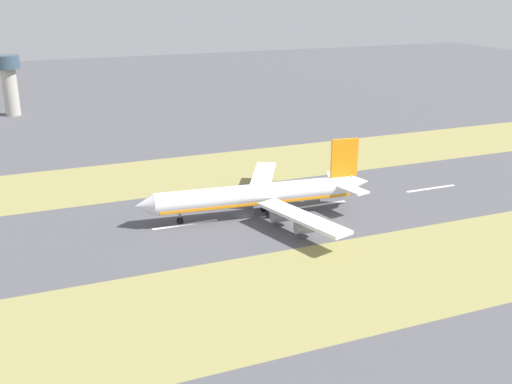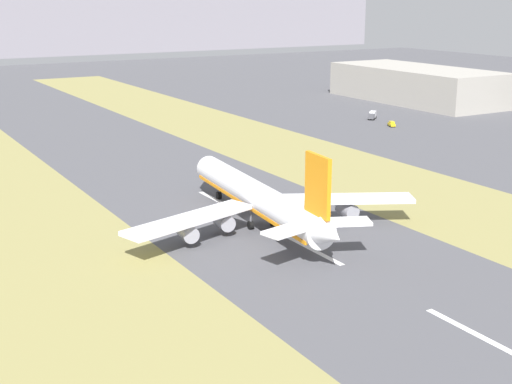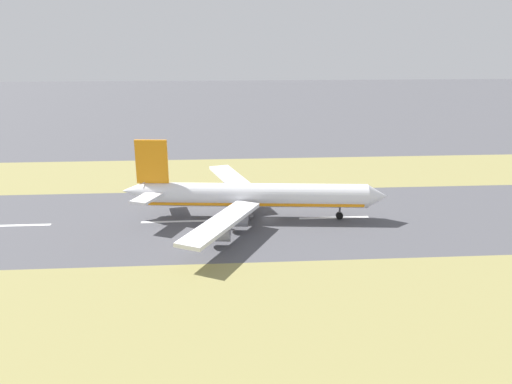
% 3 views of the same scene
% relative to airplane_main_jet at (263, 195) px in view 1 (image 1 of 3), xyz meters
% --- Properties ---
extents(ground_plane, '(800.00, 800.00, 0.00)m').
position_rel_airplane_main_jet_xyz_m(ground_plane, '(1.29, 4.96, -6.02)').
color(ground_plane, '#4C4C51').
extents(grass_median_west, '(40.00, 600.00, 0.01)m').
position_rel_airplane_main_jet_xyz_m(grass_median_west, '(-43.71, 4.96, -6.02)').
color(grass_median_west, olive).
rests_on(grass_median_west, ground).
extents(grass_median_east, '(40.00, 600.00, 0.01)m').
position_rel_airplane_main_jet_xyz_m(grass_median_east, '(46.29, 4.96, -6.02)').
color(grass_median_east, olive).
rests_on(grass_median_east, ground).
extents(centreline_dash_near, '(1.20, 18.00, 0.01)m').
position_rel_airplane_main_jet_xyz_m(centreline_dash_near, '(1.29, -58.10, -6.01)').
color(centreline_dash_near, silver).
rests_on(centreline_dash_near, ground).
extents(centreline_dash_mid, '(1.20, 18.00, 0.01)m').
position_rel_airplane_main_jet_xyz_m(centreline_dash_mid, '(1.29, -18.10, -6.01)').
color(centreline_dash_mid, silver).
rests_on(centreline_dash_mid, ground).
extents(centreline_dash_far, '(1.20, 18.00, 0.01)m').
position_rel_airplane_main_jet_xyz_m(centreline_dash_far, '(1.29, 21.90, -6.01)').
color(centreline_dash_far, silver).
rests_on(centreline_dash_far, ground).
extents(airplane_main_jet, '(63.82, 67.21, 20.20)m').
position_rel_airplane_main_jet_xyz_m(airplane_main_jet, '(0.00, 0.00, 0.00)').
color(airplane_main_jet, white).
rests_on(airplane_main_jet, ground).
extents(control_tower, '(12.00, 12.00, 28.99)m').
position_rel_airplane_main_jet_xyz_m(control_tower, '(169.95, 61.97, 11.85)').
color(control_tower, '#A39E93').
rests_on(control_tower, ground).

